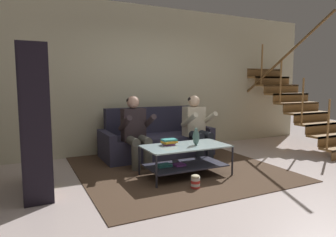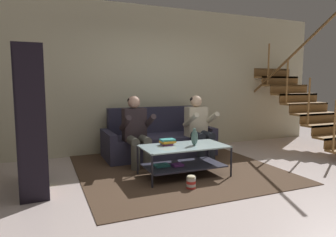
{
  "view_description": "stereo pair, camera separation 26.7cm",
  "coord_description": "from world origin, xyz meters",
  "px_view_note": "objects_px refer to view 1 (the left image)",
  "views": [
    {
      "loc": [
        -2.21,
        -3.25,
        1.36
      ],
      "look_at": [
        -0.1,
        1.05,
        0.8
      ],
      "focal_mm": 32.0,
      "sensor_mm": 36.0,
      "label": 1
    },
    {
      "loc": [
        -1.97,
        -3.36,
        1.36
      ],
      "look_at": [
        -0.1,
        1.05,
        0.8
      ],
      "focal_mm": 32.0,
      "sensor_mm": 36.0,
      "label": 2
    }
  ],
  "objects_px": {
    "person_seated_left": "(136,129)",
    "bookshelf": "(31,135)",
    "couch": "(156,140)",
    "vase": "(196,137)",
    "person_seated_right": "(197,125)",
    "coffee_table": "(185,156)",
    "popcorn_tub": "(195,182)",
    "book_stack": "(169,142)"
  },
  "relations": [
    {
      "from": "person_seated_right",
      "to": "vase",
      "type": "relative_size",
      "value": 4.56
    },
    {
      "from": "couch",
      "to": "vase",
      "type": "distance_m",
      "value": 1.43
    },
    {
      "from": "person_seated_left",
      "to": "coffee_table",
      "type": "bearing_deg",
      "value": -61.34
    },
    {
      "from": "couch",
      "to": "person_seated_right",
      "type": "xyz_separation_m",
      "value": [
        0.59,
        -0.53,
        0.33
      ]
    },
    {
      "from": "book_stack",
      "to": "bookshelf",
      "type": "height_order",
      "value": "bookshelf"
    },
    {
      "from": "vase",
      "to": "bookshelf",
      "type": "bearing_deg",
      "value": 172.61
    },
    {
      "from": "coffee_table",
      "to": "book_stack",
      "type": "relative_size",
      "value": 5.62
    },
    {
      "from": "person_seated_left",
      "to": "popcorn_tub",
      "type": "xyz_separation_m",
      "value": [
        0.31,
        -1.38,
        -0.53
      ]
    },
    {
      "from": "vase",
      "to": "bookshelf",
      "type": "xyz_separation_m",
      "value": [
        -2.22,
        0.29,
        0.16
      ]
    },
    {
      "from": "person_seated_left",
      "to": "bookshelf",
      "type": "height_order",
      "value": "bookshelf"
    },
    {
      "from": "person_seated_right",
      "to": "bookshelf",
      "type": "xyz_separation_m",
      "value": [
        -2.77,
        -0.58,
        0.11
      ]
    },
    {
      "from": "bookshelf",
      "to": "popcorn_tub",
      "type": "relative_size",
      "value": 9.82
    },
    {
      "from": "person_seated_left",
      "to": "vase",
      "type": "distance_m",
      "value": 1.08
    },
    {
      "from": "coffee_table",
      "to": "bookshelf",
      "type": "relative_size",
      "value": 0.69
    },
    {
      "from": "book_stack",
      "to": "popcorn_tub",
      "type": "xyz_separation_m",
      "value": [
        0.05,
        -0.68,
        -0.41
      ]
    },
    {
      "from": "coffee_table",
      "to": "bookshelf",
      "type": "distance_m",
      "value": 2.11
    },
    {
      "from": "couch",
      "to": "popcorn_tub",
      "type": "height_order",
      "value": "couch"
    },
    {
      "from": "couch",
      "to": "popcorn_tub",
      "type": "distance_m",
      "value": 1.94
    },
    {
      "from": "person_seated_left",
      "to": "vase",
      "type": "bearing_deg",
      "value": -54.18
    },
    {
      "from": "vase",
      "to": "popcorn_tub",
      "type": "distance_m",
      "value": 0.77
    },
    {
      "from": "vase",
      "to": "bookshelf",
      "type": "relative_size",
      "value": 0.14
    },
    {
      "from": "bookshelf",
      "to": "book_stack",
      "type": "bearing_deg",
      "value": -3.54
    },
    {
      "from": "couch",
      "to": "book_stack",
      "type": "relative_size",
      "value": 9.2
    },
    {
      "from": "couch",
      "to": "vase",
      "type": "height_order",
      "value": "couch"
    },
    {
      "from": "person_seated_left",
      "to": "vase",
      "type": "relative_size",
      "value": 4.6
    },
    {
      "from": "person_seated_right",
      "to": "vase",
      "type": "distance_m",
      "value": 1.03
    },
    {
      "from": "person_seated_right",
      "to": "coffee_table",
      "type": "distance_m",
      "value": 1.15
    },
    {
      "from": "couch",
      "to": "coffee_table",
      "type": "bearing_deg",
      "value": -95.49
    },
    {
      "from": "couch",
      "to": "popcorn_tub",
      "type": "bearing_deg",
      "value": -98.22
    },
    {
      "from": "book_stack",
      "to": "popcorn_tub",
      "type": "relative_size",
      "value": 1.21
    },
    {
      "from": "person_seated_left",
      "to": "coffee_table",
      "type": "xyz_separation_m",
      "value": [
        0.46,
        -0.84,
        -0.32
      ]
    },
    {
      "from": "person_seated_left",
      "to": "popcorn_tub",
      "type": "relative_size",
      "value": 6.3
    },
    {
      "from": "person_seated_right",
      "to": "coffee_table",
      "type": "height_order",
      "value": "person_seated_right"
    },
    {
      "from": "person_seated_left",
      "to": "couch",
      "type": "bearing_deg",
      "value": 41.68
    },
    {
      "from": "couch",
      "to": "person_seated_right",
      "type": "distance_m",
      "value": 0.86
    },
    {
      "from": "person_seated_right",
      "to": "person_seated_left",
      "type": "bearing_deg",
      "value": 179.96
    },
    {
      "from": "person_seated_right",
      "to": "vase",
      "type": "bearing_deg",
      "value": -122.29
    },
    {
      "from": "bookshelf",
      "to": "popcorn_tub",
      "type": "distance_m",
      "value": 2.16
    },
    {
      "from": "coffee_table",
      "to": "vase",
      "type": "bearing_deg",
      "value": -10.75
    },
    {
      "from": "person_seated_left",
      "to": "vase",
      "type": "height_order",
      "value": "person_seated_left"
    },
    {
      "from": "person_seated_right",
      "to": "book_stack",
      "type": "distance_m",
      "value": 1.15
    },
    {
      "from": "coffee_table",
      "to": "person_seated_left",
      "type": "bearing_deg",
      "value": 118.66
    }
  ]
}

